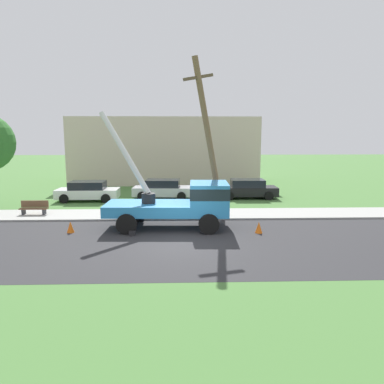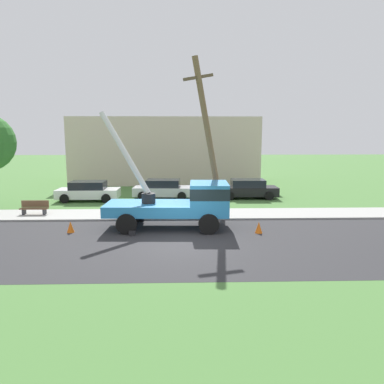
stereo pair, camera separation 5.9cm
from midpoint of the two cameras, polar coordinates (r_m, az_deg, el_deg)
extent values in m
plane|color=#477538|center=(27.93, -1.87, -0.83)|extent=(120.00, 120.00, 0.00)
cube|color=#2B2B2D|center=(16.23, -1.84, -8.03)|extent=(80.00, 8.68, 0.01)
cube|color=#9E9E99|center=(21.79, -1.86, -3.49)|extent=(80.00, 2.82, 0.10)
cube|color=#2D84C6|center=(18.75, -6.95, -2.55)|extent=(4.39, 2.56, 0.55)
cube|color=#2D84C6|center=(18.52, 2.58, -0.99)|extent=(1.99, 2.47, 1.60)
cube|color=#19232D|center=(18.46, 2.58, 0.09)|extent=(2.01, 2.49, 0.56)
cylinder|color=black|center=(18.65, -6.92, -0.97)|extent=(0.70, 0.70, 0.50)
cylinder|color=silver|center=(19.24, -10.61, 6.13)|extent=(2.84, 1.75, 4.26)
cube|color=black|center=(17.65, -9.43, -6.42)|extent=(0.31, 0.31, 0.20)
cube|color=black|center=(20.43, -8.07, -4.28)|extent=(0.31, 0.31, 0.20)
cylinder|color=black|center=(17.56, 2.57, -5.04)|extent=(1.00, 0.30, 1.00)
cylinder|color=black|center=(19.90, 2.30, -3.37)|extent=(1.00, 0.30, 1.00)
cylinder|color=black|center=(17.85, -10.31, -4.95)|extent=(1.00, 0.30, 1.00)
cylinder|color=black|center=(20.15, -9.07, -3.32)|extent=(1.00, 0.30, 1.00)
cylinder|color=brown|center=(20.22, 2.64, 7.97)|extent=(2.08, 1.33, 8.87)
cube|color=brown|center=(20.07, 0.91, 17.55)|extent=(1.65, 1.00, 0.53)
cone|color=orange|center=(18.09, 10.33, -5.48)|extent=(0.36, 0.36, 0.56)
cone|color=orange|center=(18.86, -18.60, -5.22)|extent=(0.36, 0.36, 0.56)
cone|color=orange|center=(19.83, 2.36, -4.06)|extent=(0.36, 0.36, 0.56)
cube|color=silver|center=(27.40, -16.05, -0.20)|extent=(4.41, 1.82, 0.65)
cube|color=black|center=(27.32, -16.11, 1.04)|extent=(2.47, 1.67, 0.55)
cylinder|color=black|center=(26.24, -13.44, -1.00)|extent=(0.64, 0.22, 0.64)
cylinder|color=black|center=(27.98, -12.70, -0.36)|extent=(0.64, 0.22, 0.64)
cylinder|color=black|center=(26.99, -19.49, -1.00)|extent=(0.64, 0.22, 0.64)
cylinder|color=black|center=(28.68, -18.40, -0.38)|extent=(0.64, 0.22, 0.64)
cube|color=#B7B7BF|center=(27.47, -4.65, 0.14)|extent=(4.51, 2.08, 0.65)
cube|color=black|center=(27.39, -4.66, 1.38)|extent=(2.57, 1.81, 0.55)
cylinder|color=black|center=(26.50, -1.74, -0.66)|extent=(0.64, 0.22, 0.64)
cylinder|color=black|center=(28.27, -1.51, -0.05)|extent=(0.64, 0.22, 0.64)
cylinder|color=black|center=(26.83, -7.94, -0.62)|extent=(0.64, 0.22, 0.64)
cylinder|color=black|center=(28.59, -7.33, -0.02)|extent=(0.64, 0.22, 0.64)
cube|color=black|center=(27.78, 8.60, 0.17)|extent=(4.45, 1.92, 0.65)
cube|color=black|center=(27.69, 8.63, 1.40)|extent=(2.51, 1.72, 0.55)
cylinder|color=black|center=(27.21, 11.91, -0.59)|extent=(0.64, 0.22, 0.64)
cylinder|color=black|center=(28.95, 11.16, 0.00)|extent=(0.64, 0.22, 0.64)
cylinder|color=black|center=(26.74, 5.81, -0.61)|extent=(0.64, 0.22, 0.64)
cylinder|color=black|center=(28.51, 5.43, -0.01)|extent=(0.64, 0.22, 0.64)
cube|color=brown|center=(23.37, -23.63, -2.39)|extent=(1.60, 0.44, 0.06)
cube|color=brown|center=(23.51, -23.49, -1.70)|extent=(1.60, 0.06, 0.40)
cube|color=#333338|center=(23.64, -24.94, -2.91)|extent=(0.10, 0.40, 0.45)
cube|color=#333338|center=(23.19, -22.21, -2.95)|extent=(0.10, 0.40, 0.45)
cube|color=beige|center=(36.71, -4.30, 6.52)|extent=(18.00, 6.00, 6.40)
camera|label=1|loc=(0.03, -90.09, -0.01)|focal=34.03mm
camera|label=2|loc=(0.03, 89.91, 0.01)|focal=34.03mm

